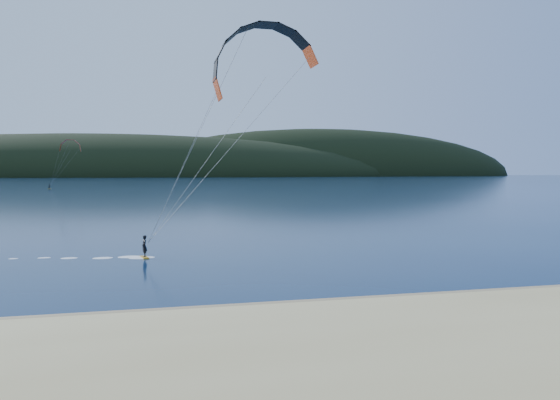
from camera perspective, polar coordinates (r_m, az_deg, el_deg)
ground at (r=22.25m, az=-2.24°, el=-14.42°), size 1800.00×1800.00×0.00m
wet_sand at (r=26.50m, az=-4.22°, el=-11.46°), size 220.00×2.50×0.10m
headland at (r=766.14m, az=-13.42°, el=2.42°), size 1200.00×310.00×140.00m
kitesurfer_near at (r=41.16m, az=-2.11°, el=12.09°), size 23.89×6.37×17.26m
kitesurfer_far at (r=220.06m, az=-21.09°, el=4.89°), size 13.08×8.11×17.32m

